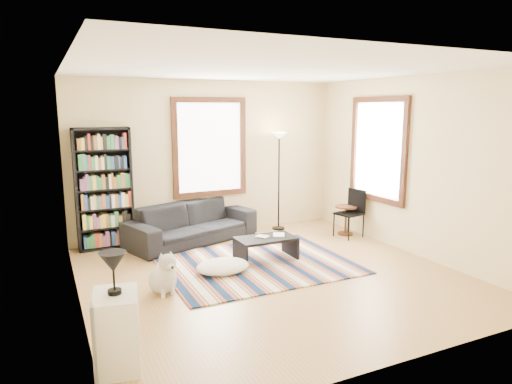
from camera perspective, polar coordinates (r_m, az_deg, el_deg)
name	(u,v)px	position (r m, az deg, el deg)	size (l,w,h in m)	color
floor	(271,278)	(6.51, 1.92, -10.73)	(5.00, 5.00, 0.10)	#A5824B
ceiling	(273,65)	(6.10, 2.09, 15.60)	(5.00, 5.00, 0.10)	white
wall_back	(208,158)	(8.47, -5.96, 4.26)	(5.00, 0.10, 2.80)	beige
wall_front	(410,216)	(4.08, 18.65, -2.83)	(5.00, 0.10, 2.80)	beige
wall_left	(68,190)	(5.47, -22.46, 0.18)	(0.10, 5.00, 2.80)	beige
wall_right	(415,166)	(7.64, 19.27, 3.08)	(0.10, 5.00, 2.80)	beige
window_back	(210,147)	(8.37, -5.80, 5.57)	(1.20, 0.06, 1.60)	white
window_right	(378,150)	(8.16, 15.01, 5.14)	(0.06, 1.20, 1.60)	white
rug	(256,264)	(6.91, 0.03, -8.93)	(2.73, 2.18, 0.02)	#0C203C
sofa	(192,223)	(8.03, -8.01, -3.84)	(0.90, 2.30, 0.67)	black
bookshelf	(104,189)	(7.87, -18.48, 0.38)	(0.90, 0.30, 2.00)	black
coffee_table	(266,249)	(7.04, 1.25, -7.11)	(0.90, 0.50, 0.36)	black
book_a	(260,238)	(6.94, 0.51, -5.73)	(0.19, 0.14, 0.02)	beige
book_b	(273,235)	(7.09, 2.16, -5.38)	(0.17, 0.24, 0.02)	beige
floor_cushion	(223,266)	(6.56, -4.18, -9.25)	(0.77, 0.58, 0.19)	beige
floor_lamp	(279,182)	(8.67, 2.87, 1.31)	(0.30, 0.30, 1.86)	black
side_table	(346,220)	(8.58, 11.15, -3.48)	(0.40, 0.40, 0.54)	#411C10
folding_chair	(349,214)	(8.39, 11.54, -2.67)	(0.42, 0.40, 0.86)	black
white_cabinet	(117,331)	(4.41, -16.99, -16.28)	(0.38, 0.50, 0.70)	white
table_lamp	(114,273)	(4.20, -17.38, -9.66)	(0.24, 0.24, 0.38)	black
dog	(162,272)	(5.94, -11.64, -9.73)	(0.39, 0.55, 0.55)	silver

